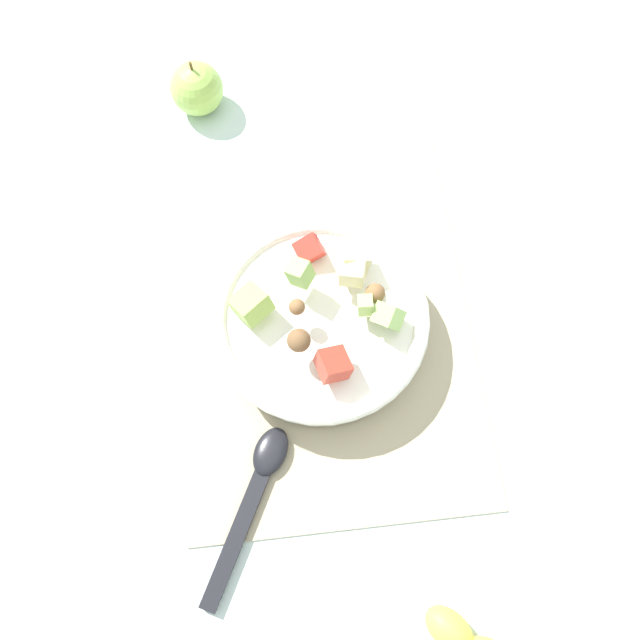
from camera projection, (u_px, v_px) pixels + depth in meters
name	position (u px, v px, depth m)	size (l,w,h in m)	color
ground_plane	(324.00, 318.00, 0.79)	(2.40, 2.40, 0.00)	silver
placemat	(324.00, 317.00, 0.79)	(0.49, 0.35, 0.01)	tan
salad_bowl	(320.00, 321.00, 0.75)	(0.25, 0.25, 0.11)	white
serving_spoon	(257.00, 485.00, 0.71)	(0.19, 0.12, 0.01)	black
whole_apple	(197.00, 88.00, 0.87)	(0.07, 0.07, 0.08)	#9EC656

